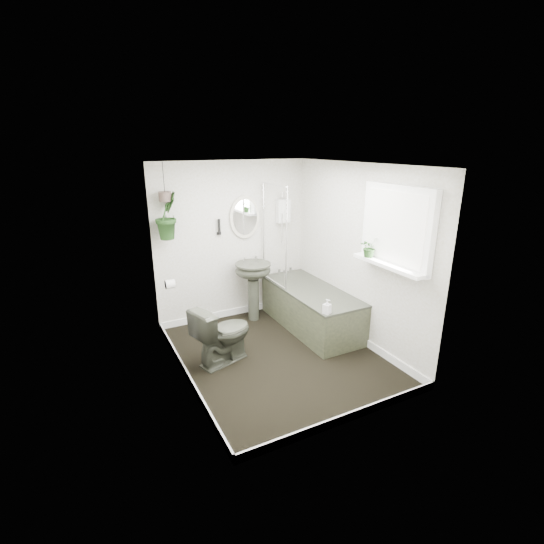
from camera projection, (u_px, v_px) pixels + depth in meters
name	position (u px, v px, depth m)	size (l,w,h in m)	color
floor	(277.00, 356.00, 4.91)	(2.30, 2.80, 0.02)	black
ceiling	(278.00, 163.00, 4.18)	(2.30, 2.80, 0.02)	white
wall_back	(233.00, 242.00, 5.74)	(2.30, 0.02, 2.30)	white
wall_front	(356.00, 311.00, 3.35)	(2.30, 0.02, 2.30)	white
wall_left	(178.00, 283.00, 4.04)	(0.02, 2.80, 2.30)	white
wall_right	(358.00, 255.00, 5.05)	(0.02, 2.80, 2.30)	white
skirting	(278.00, 352.00, 4.89)	(2.30, 2.80, 0.10)	white
bathtub	(311.00, 308.00, 5.58)	(0.72, 1.72, 0.58)	#32352A
bath_screen	(274.00, 235.00, 5.55)	(0.04, 0.72, 1.40)	silver
shower_box	(283.00, 211.00, 5.90)	(0.20, 0.10, 0.35)	white
oval_mirror	(245.00, 217.00, 5.68)	(0.46, 0.03, 0.62)	beige
wall_sconce	(219.00, 227.00, 5.52)	(0.04, 0.04, 0.22)	black
toilet_roll_holder	(170.00, 284.00, 4.74)	(0.11, 0.11, 0.11)	white
window_recess	(397.00, 227.00, 4.27)	(0.08, 1.00, 0.90)	white
window_sill	(388.00, 265.00, 4.37)	(0.18, 1.00, 0.04)	white
window_blinds	(394.00, 227.00, 4.25)	(0.01, 0.86, 0.76)	white
toilet	(223.00, 333.00, 4.67)	(0.41, 0.72, 0.74)	#32352A
pedestal_sink	(253.00, 292.00, 5.79)	(0.52, 0.44, 0.88)	#32352A
sill_plant	(369.00, 247.00, 4.57)	(0.21, 0.18, 0.24)	black
hanging_plant	(167.00, 216.00, 5.04)	(0.33, 0.27, 0.60)	black
soap_bottle	(327.00, 307.00, 4.67)	(0.08, 0.08, 0.18)	black
hanging_pot	(165.00, 197.00, 4.96)	(0.16, 0.16, 0.12)	#493A34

